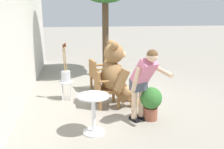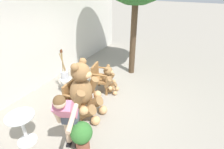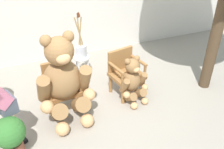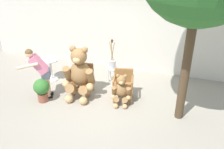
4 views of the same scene
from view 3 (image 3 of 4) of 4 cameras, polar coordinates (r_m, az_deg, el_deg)
ground_plane at (r=4.44m, az=-1.73°, el=-8.95°), size 60.00×60.00×0.00m
wooden_chair_left at (r=4.40m, az=-11.52°, el=-2.48°), size 0.60×0.56×0.86m
wooden_chair_right at (r=4.69m, az=3.00°, el=0.67°), size 0.65×0.62×0.86m
teddy_bear_large at (r=4.03m, az=-11.01°, el=-1.21°), size 0.91×0.89×1.52m
teddy_bear_small at (r=4.50m, az=4.76°, el=-1.36°), size 0.55×0.55×0.89m
white_stool at (r=5.28m, az=-6.84°, el=3.08°), size 0.34×0.34×0.46m
brush_bucket at (r=5.14m, az=-7.07°, el=5.89°), size 0.22×0.22×0.95m
potted_plant at (r=3.79m, az=-22.24°, el=-12.79°), size 0.44×0.44×0.68m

